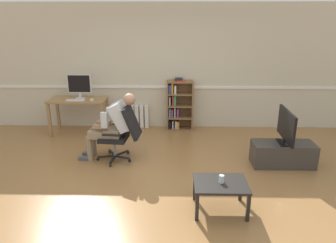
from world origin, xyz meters
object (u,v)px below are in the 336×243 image
object	(u,v)px
tv_screen	(286,126)
person_seated	(112,125)
keyboard	(75,100)
computer_desk	(78,104)
imac_monitor	(79,85)
coffee_table	(221,186)
radiator	(132,116)
computer_mouse	(92,100)
office_chair	(122,132)
tv_stand	(283,154)
bookshelf	(178,105)
drinking_glass	(222,179)

from	to	relation	value
tv_screen	person_seated	bearing A→B (deg)	88.56
keyboard	computer_desk	bearing A→B (deg)	87.34
imac_monitor	coffee_table	xyz separation A→B (m)	(2.61, -2.91, -0.70)
imac_monitor	radiator	size ratio (longest dim) A/B	0.67
tv_screen	coffee_table	bearing A→B (deg)	139.01
computer_mouse	coffee_table	bearing A→B (deg)	-49.59
imac_monitor	office_chair	world-z (taller)	imac_monitor
imac_monitor	person_seated	distance (m)	1.74
radiator	tv_stand	size ratio (longest dim) A/B	0.74
person_seated	computer_desk	bearing A→B (deg)	-138.58
imac_monitor	coffee_table	bearing A→B (deg)	-48.18
imac_monitor	office_chair	size ratio (longest dim) A/B	0.52
keyboard	computer_mouse	xyz separation A→B (m)	(0.34, 0.02, 0.01)
coffee_table	computer_desk	bearing A→B (deg)	132.96
office_chair	person_seated	distance (m)	0.21
imac_monitor	bookshelf	xyz separation A→B (m)	(2.09, 0.21, -0.49)
office_chair	drinking_glass	distance (m)	2.12
computer_mouse	person_seated	distance (m)	1.38
tv_stand	tv_screen	distance (m)	0.49
office_chair	radiator	bearing A→B (deg)	-172.61
coffee_table	keyboard	bearing A→B (deg)	134.48
radiator	bookshelf	bearing A→B (deg)	-5.42
person_seated	tv_stand	bearing A→B (deg)	92.04
coffee_table	tv_stand	bearing A→B (deg)	47.35
tv_stand	drinking_glass	distance (m)	1.84
tv_stand	imac_monitor	bearing A→B (deg)	157.80
office_chair	tv_screen	xyz separation A→B (m)	(2.74, -0.14, 0.17)
imac_monitor	computer_desk	bearing A→B (deg)	-114.01
bookshelf	drinking_glass	xyz separation A→B (m)	(0.53, -3.13, -0.11)
keyboard	bookshelf	xyz separation A→B (m)	(2.13, 0.43, -0.21)
coffee_table	computer_mouse	bearing A→B (deg)	130.41
office_chair	tv_screen	world-z (taller)	office_chair
imac_monitor	coffee_table	world-z (taller)	imac_monitor
drinking_glass	computer_mouse	bearing A→B (deg)	130.50
bookshelf	radiator	xyz separation A→B (m)	(-1.04, 0.10, -0.29)
radiator	tv_screen	distance (m)	3.41
bookshelf	tv_screen	xyz separation A→B (m)	(1.76, -1.78, 0.14)
bookshelf	office_chair	distance (m)	1.91
tv_screen	drinking_glass	bearing A→B (deg)	139.14
keyboard	coffee_table	size ratio (longest dim) A/B	0.55
computer_desk	computer_mouse	bearing A→B (deg)	-20.04
imac_monitor	tv_stand	size ratio (longest dim) A/B	0.50
imac_monitor	computer_mouse	xyz separation A→B (m)	(0.29, -0.20, -0.27)
tv_stand	office_chair	bearing A→B (deg)	176.99
bookshelf	tv_screen	world-z (taller)	bookshelf
imac_monitor	bookshelf	distance (m)	2.16
person_seated	drinking_glass	bearing A→B (deg)	53.21
keyboard	tv_stand	bearing A→B (deg)	-19.18
office_chair	person_seated	xyz separation A→B (m)	(-0.17, 0.02, 0.12)
person_seated	bookshelf	bearing A→B (deg)	149.98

